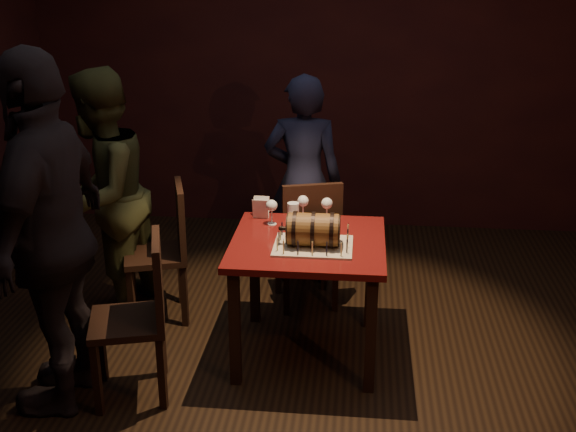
{
  "coord_description": "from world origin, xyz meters",
  "views": [
    {
      "loc": [
        0.35,
        -3.73,
        2.34
      ],
      "look_at": [
        -0.04,
        0.05,
        0.95
      ],
      "focal_mm": 45.0,
      "sensor_mm": 36.0,
      "label": 1
    }
  ],
  "objects": [
    {
      "name": "menu_card",
      "position": [
        -0.27,
        0.54,
        0.81
      ],
      "size": [
        0.1,
        0.05,
        0.13
      ],
      "primitive_type": null,
      "color": "white",
      "rests_on": "pub_table"
    },
    {
      "name": "person_left_rear",
      "position": [
        -1.33,
        0.6,
        0.84
      ],
      "size": [
        0.77,
        0.91,
        1.67
      ],
      "primitive_type": "imported",
      "rotation": [
        0.0,
        0.0,
        -1.75
      ],
      "color": "#3C3E1F",
      "rests_on": "ground"
    },
    {
      "name": "pint_of_ale",
      "position": [
        -0.05,
        0.42,
        0.82
      ],
      "size": [
        0.07,
        0.07,
        0.15
      ],
      "color": "silver",
      "rests_on": "pub_table"
    },
    {
      "name": "wine_glass_left",
      "position": [
        -0.19,
        0.43,
        0.87
      ],
      "size": [
        0.07,
        0.07,
        0.16
      ],
      "color": "silver",
      "rests_on": "pub_table"
    },
    {
      "name": "pub_table",
      "position": [
        0.06,
        0.19,
        0.64
      ],
      "size": [
        0.9,
        0.9,
        0.75
      ],
      "color": "#470B0C",
      "rests_on": "ground"
    },
    {
      "name": "wine_glass_right",
      "position": [
        0.15,
        0.51,
        0.87
      ],
      "size": [
        0.07,
        0.07,
        0.16
      ],
      "color": "silver",
      "rests_on": "pub_table"
    },
    {
      "name": "person_back",
      "position": [
        -0.06,
        1.27,
        0.78
      ],
      "size": [
        0.57,
        0.38,
        1.56
      ],
      "primitive_type": "imported",
      "rotation": [
        0.0,
        0.0,
        3.16
      ],
      "color": "black",
      "rests_on": "ground"
    },
    {
      "name": "person_left_front",
      "position": [
        -1.22,
        -0.41,
        0.97
      ],
      "size": [
        0.49,
        1.14,
        1.94
      ],
      "primitive_type": "imported",
      "rotation": [
        0.0,
        0.0,
        -1.59
      ],
      "color": "black",
      "rests_on": "ground"
    },
    {
      "name": "room_shell",
      "position": [
        0.0,
        0.0,
        1.4
      ],
      "size": [
        5.04,
        5.04,
        2.8
      ],
      "color": "black",
      "rests_on": "ground"
    },
    {
      "name": "cake_board",
      "position": [
        0.1,
        0.09,
        0.76
      ],
      "size": [
        0.45,
        0.35,
        0.01
      ],
      "primitive_type": "cube",
      "color": "#B0A58E",
      "rests_on": "pub_table"
    },
    {
      "name": "chair_left_front",
      "position": [
        -0.8,
        -0.33,
        0.52
      ],
      "size": [
        0.49,
        0.49,
        0.93
      ],
      "color": "black",
      "rests_on": "ground"
    },
    {
      "name": "birthday_candles",
      "position": [
        0.1,
        0.1,
        0.8
      ],
      "size": [
        0.4,
        0.3,
        0.09
      ],
      "color": "#F5E893",
      "rests_on": "cake_board"
    },
    {
      "name": "chair_back",
      "position": [
        0.02,
        0.81,
        0.52
      ],
      "size": [
        0.5,
        0.5,
        0.93
      ],
      "color": "black",
      "rests_on": "ground"
    },
    {
      "name": "barrel_cake",
      "position": [
        0.1,
        0.09,
        0.86
      ],
      "size": [
        0.35,
        0.21,
        0.21
      ],
      "color": "brown",
      "rests_on": "cake_board"
    },
    {
      "name": "chair_left_rear",
      "position": [
        -0.91,
        0.59,
        0.52
      ],
      "size": [
        0.5,
        0.5,
        0.93
      ],
      "color": "black",
      "rests_on": "ground"
    },
    {
      "name": "wine_glass_mid",
      "position": [
        0.0,
        0.54,
        0.87
      ],
      "size": [
        0.07,
        0.07,
        0.16
      ],
      "color": "silver",
      "rests_on": "pub_table"
    }
  ]
}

